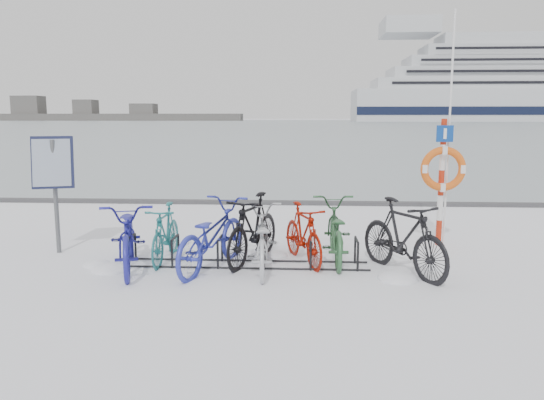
{
  "coord_description": "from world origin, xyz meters",
  "views": [
    {
      "loc": [
        0.95,
        -8.14,
        2.36
      ],
      "look_at": [
        0.44,
        0.6,
        0.96
      ],
      "focal_mm": 35.0,
      "sensor_mm": 36.0,
      "label": 1
    }
  ],
  "objects_px": {
    "info_board": "(53,170)",
    "bike_rack": "(242,254)",
    "cruise_ferry": "(538,88)",
    "lifebuoy_station": "(443,169)"
  },
  "relations": [
    {
      "from": "info_board",
      "to": "bike_rack",
      "type": "bearing_deg",
      "value": -28.37
    },
    {
      "from": "info_board",
      "to": "cruise_ferry",
      "type": "distance_m",
      "value": 245.62
    },
    {
      "from": "bike_rack",
      "to": "cruise_ferry",
      "type": "height_order",
      "value": "cruise_ferry"
    },
    {
      "from": "bike_rack",
      "to": "lifebuoy_station",
      "type": "relative_size",
      "value": 0.95
    },
    {
      "from": "bike_rack",
      "to": "lifebuoy_station",
      "type": "xyz_separation_m",
      "value": [
        3.47,
        1.52,
        1.23
      ]
    },
    {
      "from": "info_board",
      "to": "lifebuoy_station",
      "type": "xyz_separation_m",
      "value": [
        6.76,
        0.94,
        -0.05
      ]
    },
    {
      "from": "lifebuoy_station",
      "to": "info_board",
      "type": "bearing_deg",
      "value": -172.09
    },
    {
      "from": "info_board",
      "to": "cruise_ferry",
      "type": "bearing_deg",
      "value": 47.17
    },
    {
      "from": "info_board",
      "to": "cruise_ferry",
      "type": "height_order",
      "value": "cruise_ferry"
    },
    {
      "from": "bike_rack",
      "to": "cruise_ferry",
      "type": "xyz_separation_m",
      "value": [
        98.61,
        223.72,
        13.64
      ]
    }
  ]
}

